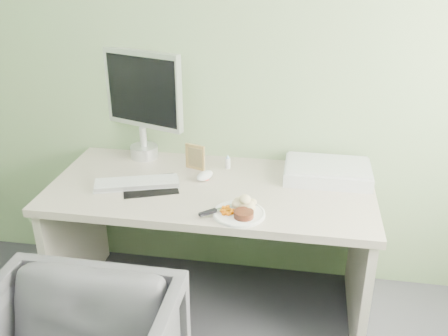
% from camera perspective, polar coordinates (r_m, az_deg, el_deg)
% --- Properties ---
extents(wall_back, '(3.50, 0.00, 3.50)m').
position_cam_1_polar(wall_back, '(2.63, -0.07, 13.85)').
color(wall_back, gray).
rests_on(wall_back, floor).
extents(desk, '(1.60, 0.75, 0.73)m').
position_cam_1_polar(desk, '(2.57, -1.47, -5.71)').
color(desk, '#C1B2A1').
rests_on(desk, floor).
extents(plate, '(0.23, 0.23, 0.01)m').
position_cam_1_polar(plate, '(2.23, 1.71, -5.24)').
color(plate, white).
rests_on(plate, desk).
extents(steak, '(0.09, 0.09, 0.03)m').
position_cam_1_polar(steak, '(2.18, 2.27, -5.30)').
color(steak, black).
rests_on(steak, plate).
extents(potato_pile, '(0.12, 0.11, 0.05)m').
position_cam_1_polar(potato_pile, '(2.25, 2.39, -3.97)').
color(potato_pile, '#A28D4F').
rests_on(potato_pile, plate).
extents(carrot_heap, '(0.07, 0.06, 0.04)m').
position_cam_1_polar(carrot_heap, '(2.21, 0.33, -4.73)').
color(carrot_heap, '#D56204').
rests_on(carrot_heap, plate).
extents(steak_knife, '(0.18, 0.16, 0.02)m').
position_cam_1_polar(steak_knife, '(2.21, -1.07, -4.88)').
color(steak_knife, silver).
rests_on(steak_knife, plate).
extents(mousepad, '(0.33, 0.31, 0.00)m').
position_cam_1_polar(mousepad, '(2.50, -8.46, -1.98)').
color(mousepad, black).
rests_on(mousepad, desk).
extents(keyboard, '(0.43, 0.24, 0.02)m').
position_cam_1_polar(keyboard, '(2.51, -9.94, -1.65)').
color(keyboard, white).
rests_on(keyboard, desk).
extents(computer_mouse, '(0.10, 0.13, 0.04)m').
position_cam_1_polar(computer_mouse, '(2.54, -2.20, -0.87)').
color(computer_mouse, white).
rests_on(computer_mouse, desk).
extents(photo_frame, '(0.11, 0.05, 0.14)m').
position_cam_1_polar(photo_frame, '(2.63, -3.32, 1.27)').
color(photo_frame, '#A3864C').
rests_on(photo_frame, desk).
extents(eyedrop_bottle, '(0.03, 0.03, 0.08)m').
position_cam_1_polar(eyedrop_bottle, '(2.65, 0.43, 0.68)').
color(eyedrop_bottle, white).
rests_on(eyedrop_bottle, desk).
extents(scanner, '(0.43, 0.29, 0.07)m').
position_cam_1_polar(scanner, '(2.60, 11.73, -0.47)').
color(scanner, silver).
rests_on(scanner, desk).
extents(monitor, '(0.48, 0.20, 0.59)m').
position_cam_1_polar(monitor, '(2.75, -9.38, 7.84)').
color(monitor, silver).
rests_on(monitor, desk).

